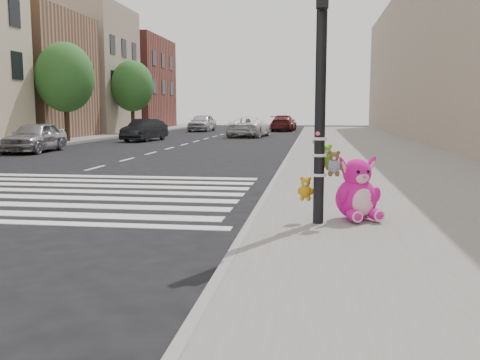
% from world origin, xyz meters
% --- Properties ---
extents(ground, '(120.00, 120.00, 0.00)m').
position_xyz_m(ground, '(0.00, 0.00, 0.00)').
color(ground, black).
rests_on(ground, ground).
extents(sidewalk_near, '(7.00, 80.00, 0.14)m').
position_xyz_m(sidewalk_near, '(5.00, 10.00, 0.07)').
color(sidewalk_near, slate).
rests_on(sidewalk_near, ground).
extents(sidewalk_far, '(6.00, 80.00, 0.14)m').
position_xyz_m(sidewalk_far, '(-13.50, 20.00, 0.07)').
color(sidewalk_far, slate).
rests_on(sidewalk_far, ground).
extents(curb_edge, '(0.12, 80.00, 0.15)m').
position_xyz_m(curb_edge, '(1.55, 10.00, 0.07)').
color(curb_edge, gray).
rests_on(curb_edge, ground).
extents(crosswalk, '(11.00, 6.00, 0.01)m').
position_xyz_m(crosswalk, '(-4.50, 5.20, 0.01)').
color(crosswalk, silver).
rests_on(crosswalk, ground).
extents(bld_far_c, '(6.00, 8.00, 8.00)m').
position_xyz_m(bld_far_c, '(-15.50, 26.00, 4.00)').
color(bld_far_c, '#A07055').
rests_on(bld_far_c, ground).
extents(bld_far_d, '(6.00, 8.00, 10.00)m').
position_xyz_m(bld_far_d, '(-15.50, 35.00, 5.00)').
color(bld_far_d, tan).
rests_on(bld_far_d, ground).
extents(bld_far_e, '(6.00, 10.00, 9.00)m').
position_xyz_m(bld_far_e, '(-15.50, 46.00, 4.50)').
color(bld_far_e, brown).
rests_on(bld_far_e, ground).
extents(signal_pole, '(0.68, 0.50, 4.00)m').
position_xyz_m(signal_pole, '(2.62, 1.82, 1.79)').
color(signal_pole, black).
rests_on(signal_pole, sidewalk_near).
extents(tree_far_b, '(3.20, 3.20, 5.44)m').
position_xyz_m(tree_far_b, '(-11.20, 22.00, 3.65)').
color(tree_far_b, '#382619').
rests_on(tree_far_b, sidewalk_far).
extents(tree_far_c, '(3.20, 3.20, 5.44)m').
position_xyz_m(tree_far_c, '(-11.20, 33.00, 3.65)').
color(tree_far_c, '#382619').
rests_on(tree_far_c, sidewalk_far).
extents(pink_bunny, '(0.86, 0.93, 1.03)m').
position_xyz_m(pink_bunny, '(3.21, 2.17, 0.56)').
color(pink_bunny, '#EE149E').
rests_on(pink_bunny, sidewalk_near).
extents(red_teddy, '(0.18, 0.17, 0.22)m').
position_xyz_m(red_teddy, '(3.40, 2.40, 0.25)').
color(red_teddy, '#A01017').
rests_on(red_teddy, sidewalk_near).
extents(car_silver_far, '(1.84, 4.08, 1.36)m').
position_xyz_m(car_silver_far, '(-9.80, 15.95, 0.68)').
color(car_silver_far, '#A0A0A5').
rests_on(car_silver_far, ground).
extents(car_dark_far, '(1.89, 4.17, 1.33)m').
position_xyz_m(car_dark_far, '(-7.67, 24.95, 0.66)').
color(car_dark_far, black).
rests_on(car_dark_far, ground).
extents(car_white_near, '(2.81, 5.18, 1.38)m').
position_xyz_m(car_white_near, '(-1.99, 30.87, 0.69)').
color(car_white_near, white).
rests_on(car_white_near, ground).
extents(car_maroon_near, '(2.26, 4.94, 1.40)m').
position_xyz_m(car_maroon_near, '(-0.23, 41.53, 0.70)').
color(car_maroon_near, maroon).
rests_on(car_maroon_near, ground).
extents(car_silver_deep, '(2.00, 4.56, 1.53)m').
position_xyz_m(car_silver_deep, '(-7.28, 39.91, 0.76)').
color(car_silver_deep, silver).
rests_on(car_silver_deep, ground).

